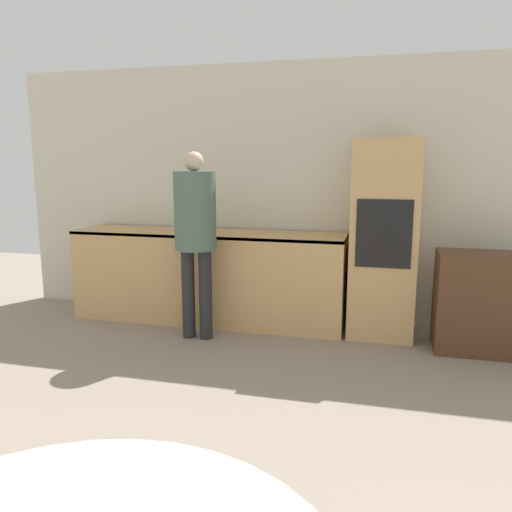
{
  "coord_description": "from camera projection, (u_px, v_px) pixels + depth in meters",
  "views": [
    {
      "loc": [
        0.67,
        0.43,
        1.61
      ],
      "look_at": [
        0.03,
        2.94,
        1.13
      ],
      "focal_mm": 35.0,
      "sensor_mm": 36.0,
      "label": 1
    }
  ],
  "objects": [
    {
      "name": "sideboard",
      "position": [
        497.0,
        304.0,
        4.24
      ],
      "size": [
        1.0,
        0.45,
        0.86
      ],
      "color": "#51331E",
      "rests_on": "ground_plane"
    },
    {
      "name": "person_standing",
      "position": [
        195.0,
        225.0,
        4.49
      ],
      "size": [
        0.38,
        0.38,
        1.71
      ],
      "color": "#262628",
      "rests_on": "ground_plane"
    },
    {
      "name": "kitchen_counter",
      "position": [
        208.0,
        275.0,
        5.12
      ],
      "size": [
        2.78,
        0.6,
        0.93
      ],
      "color": "tan",
      "rests_on": "ground_plane"
    },
    {
      "name": "wall_back",
      "position": [
        316.0,
        194.0,
        5.04
      ],
      "size": [
        6.57,
        0.05,
        2.6
      ],
      "color": "beige",
      "rests_on": "ground_plane"
    },
    {
      "name": "oven_unit",
      "position": [
        383.0,
        239.0,
        4.63
      ],
      "size": [
        0.59,
        0.59,
        1.83
      ],
      "color": "tan",
      "rests_on": "ground_plane"
    }
  ]
}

